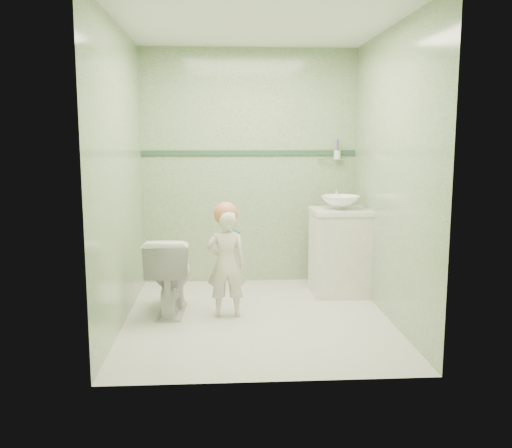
{
  "coord_description": "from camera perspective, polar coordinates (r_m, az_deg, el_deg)",
  "views": [
    {
      "loc": [
        -0.3,
        -4.54,
        1.52
      ],
      "look_at": [
        0.0,
        0.15,
        0.78
      ],
      "focal_mm": 39.35,
      "sensor_mm": 36.0,
      "label": 1
    }
  ],
  "objects": [
    {
      "name": "room_shell",
      "position": [
        4.56,
        0.12,
        4.92
      ],
      "size": [
        2.5,
        2.54,
        2.4
      ],
      "color": "gray",
      "rests_on": "ground"
    },
    {
      "name": "hair_cap",
      "position": [
        4.68,
        -3.08,
        1.03
      ],
      "size": [
        0.2,
        0.2,
        0.2
      ],
      "primitive_type": "sphere",
      "color": "#BF724A",
      "rests_on": "toddler"
    },
    {
      "name": "vanity",
      "position": [
        5.48,
        8.44,
        -2.95
      ],
      "size": [
        0.52,
        0.5,
        0.8
      ],
      "primitive_type": "cube",
      "color": "beige",
      "rests_on": "ground"
    },
    {
      "name": "counter",
      "position": [
        5.41,
        8.54,
        1.3
      ],
      "size": [
        0.54,
        0.52,
        0.04
      ],
      "primitive_type": "cube",
      "color": "white",
      "rests_on": "vanity"
    },
    {
      "name": "toilet",
      "position": [
        4.91,
        -8.72,
        -5.11
      ],
      "size": [
        0.4,
        0.68,
        0.67
      ],
      "primitive_type": "imported",
      "rotation": [
        0.0,
        0.0,
        3.1
      ],
      "color": "white",
      "rests_on": "ground"
    },
    {
      "name": "cup_holder",
      "position": [
        5.85,
        8.18,
        7.01
      ],
      "size": [
        0.26,
        0.07,
        0.21
      ],
      "color": "silver",
      "rests_on": "room_shell"
    },
    {
      "name": "trim_stripe",
      "position": [
        5.79,
        -0.69,
        7.25
      ],
      "size": [
        2.2,
        0.02,
        0.05
      ],
      "primitive_type": "cube",
      "color": "#2D4E35",
      "rests_on": "room_shell"
    },
    {
      "name": "teal_toothbrush",
      "position": [
        4.56,
        -2.06,
        -0.72
      ],
      "size": [
        0.11,
        0.13,
        0.08
      ],
      "color": "#17887B",
      "rests_on": "toddler"
    },
    {
      "name": "ground",
      "position": [
        4.8,
        0.11,
        -9.52
      ],
      "size": [
        2.5,
        2.5,
        0.0
      ],
      "primitive_type": "plane",
      "color": "beige",
      "rests_on": "ground"
    },
    {
      "name": "toddler",
      "position": [
        4.73,
        -3.04,
        -4.06
      ],
      "size": [
        0.34,
        0.23,
        0.91
      ],
      "primitive_type": "imported",
      "rotation": [
        0.0,
        0.0,
        3.18
      ],
      "color": "white",
      "rests_on": "ground"
    },
    {
      "name": "basin",
      "position": [
        5.4,
        8.56,
        2.18
      ],
      "size": [
        0.37,
        0.37,
        0.13
      ],
      "primitive_type": "imported",
      "color": "white",
      "rests_on": "counter"
    },
    {
      "name": "faucet",
      "position": [
        5.57,
        8.18,
        3.22
      ],
      "size": [
        0.03,
        0.13,
        0.18
      ],
      "color": "silver",
      "rests_on": "counter"
    }
  ]
}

